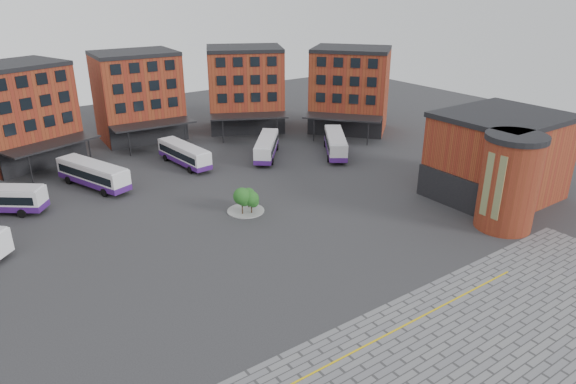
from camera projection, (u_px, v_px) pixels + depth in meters
ground at (291, 257)px, 50.60m from camera, size 160.00×160.00×0.00m
paving_zone at (502, 380)px, 35.09m from camera, size 50.00×22.00×0.02m
yellow_line at (413, 321)px, 41.11m from camera, size 26.00×0.15×0.02m
main_building at (110, 115)px, 74.11m from camera, size 94.14×42.48×14.60m
east_building at (500, 160)px, 61.63m from camera, size 17.40×15.40×10.60m
tree_island at (247, 199)px, 59.64m from camera, size 4.40×4.40×3.33m
bus_c at (93, 174)px, 67.14m from camera, size 6.62×12.12×3.35m
bus_d at (184, 154)px, 75.25m from camera, size 3.63×11.29×3.13m
bus_e at (267, 146)px, 78.71m from camera, size 9.10×10.18×3.13m
bus_f at (335, 143)px, 79.95m from camera, size 8.92×11.08×3.29m
blue_car at (512, 223)px, 56.35m from camera, size 4.08×2.71×1.27m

